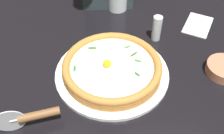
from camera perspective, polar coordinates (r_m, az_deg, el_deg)
ground_plane at (r=0.82m, az=-2.18°, el=-4.36°), size 2.40×2.40×0.03m
pizza_plate at (r=0.83m, az=-0.00°, el=-1.26°), size 0.35×0.35×0.01m
pizza at (r=0.81m, az=-0.01°, el=0.02°), size 0.30×0.30×0.05m
side_bowl at (r=0.90m, az=22.97°, el=-0.36°), size 0.11×0.11×0.03m
pizza_cutter at (r=0.72m, az=-17.02°, el=-10.14°), size 0.05×0.16×0.08m
folded_napkin at (r=1.07m, az=17.97°, el=8.65°), size 0.17×0.14×0.01m
pepper_shaker at (r=0.94m, az=9.58°, el=8.20°), size 0.03×0.03×0.09m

